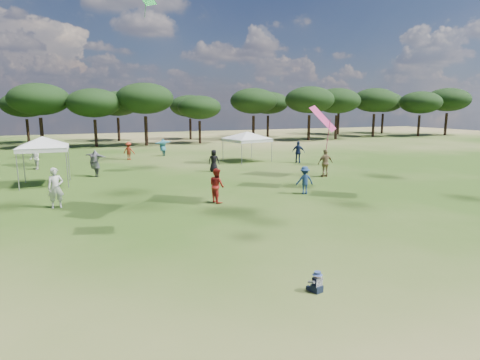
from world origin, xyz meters
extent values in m
plane|color=#355218|center=(0.00, 0.00, 0.00)|extent=(140.00, 140.00, 0.00)
cylinder|color=black|center=(-8.39, 45.81, 1.73)|extent=(0.40, 0.40, 3.46)
ellipsoid|color=black|center=(-8.39, 45.81, 5.54)|extent=(6.73, 6.73, 3.63)
cylinder|color=black|center=(-2.58, 44.63, 1.61)|extent=(0.37, 0.37, 3.21)
ellipsoid|color=black|center=(-2.58, 44.63, 5.14)|extent=(6.24, 6.24, 3.36)
cylinder|color=black|center=(3.26, 44.18, 1.78)|extent=(0.41, 0.41, 3.56)
ellipsoid|color=black|center=(3.26, 44.18, 5.69)|extent=(6.91, 6.91, 3.73)
cylinder|color=black|center=(10.19, 44.51, 1.44)|extent=(0.33, 0.33, 2.88)
ellipsoid|color=black|center=(10.19, 44.51, 4.61)|extent=(5.60, 5.60, 3.02)
cylinder|color=black|center=(18.96, 46.98, 1.72)|extent=(0.39, 0.39, 3.44)
ellipsoid|color=black|center=(18.96, 46.98, 5.51)|extent=(6.69, 6.69, 3.60)
cylinder|color=black|center=(25.77, 43.05, 1.77)|extent=(0.40, 0.40, 3.53)
ellipsoid|color=black|center=(25.77, 43.05, 5.65)|extent=(6.86, 6.86, 3.70)
cylinder|color=black|center=(30.65, 43.46, 1.73)|extent=(0.40, 0.40, 3.47)
ellipsoid|color=black|center=(30.65, 43.46, 5.55)|extent=(6.74, 6.74, 3.63)
cylinder|color=black|center=(39.22, 45.46, 1.79)|extent=(0.41, 0.41, 3.57)
ellipsoid|color=black|center=(39.22, 45.46, 5.72)|extent=(6.94, 6.94, 3.74)
cylinder|color=black|center=(46.34, 43.12, 1.68)|extent=(0.38, 0.38, 3.35)
ellipsoid|color=black|center=(46.34, 43.12, 5.37)|extent=(6.51, 6.51, 3.51)
cylinder|color=black|center=(52.84, 43.62, 1.83)|extent=(0.42, 0.42, 3.66)
ellipsoid|color=black|center=(52.84, 43.62, 5.85)|extent=(7.10, 7.10, 3.83)
cylinder|color=black|center=(-10.52, 53.31, 1.56)|extent=(0.36, 0.36, 3.11)
ellipsoid|color=black|center=(-10.52, 53.31, 4.98)|extent=(6.05, 6.05, 3.26)
cylinder|color=black|center=(0.83, 52.52, 1.60)|extent=(0.37, 0.37, 3.20)
ellipsoid|color=black|center=(0.83, 52.52, 5.12)|extent=(6.21, 6.21, 3.35)
cylinder|color=black|center=(10.82, 51.34, 1.50)|extent=(0.34, 0.34, 2.99)
ellipsoid|color=black|center=(10.82, 51.34, 4.79)|extent=(5.81, 5.81, 3.13)
cylinder|color=black|center=(23.62, 51.75, 1.66)|extent=(0.38, 0.38, 3.31)
ellipsoid|color=black|center=(23.62, 51.75, 5.30)|extent=(6.43, 6.43, 3.47)
cylinder|color=black|center=(37.30, 52.12, 1.82)|extent=(0.42, 0.42, 3.64)
ellipsoid|color=black|center=(37.30, 52.12, 5.82)|extent=(7.06, 7.06, 3.81)
cylinder|color=black|center=(46.40, 51.51, 1.73)|extent=(0.40, 0.40, 3.46)
ellipsoid|color=black|center=(46.40, 51.51, 5.53)|extent=(6.72, 6.72, 3.62)
cylinder|color=gray|center=(-8.01, 19.49, 1.15)|extent=(0.06, 0.06, 2.29)
cylinder|color=gray|center=(-5.43, 19.42, 1.15)|extent=(0.06, 0.06, 2.29)
cylinder|color=gray|center=(-7.95, 22.07, 1.15)|extent=(0.06, 0.06, 2.29)
cylinder|color=gray|center=(-5.36, 22.01, 1.15)|extent=(0.06, 0.06, 2.29)
cube|color=silver|center=(-6.69, 20.75, 2.24)|extent=(2.81, 2.81, 0.25)
pyramid|color=silver|center=(-6.69, 20.75, 2.97)|extent=(5.59, 5.59, 0.60)
cylinder|color=gray|center=(7.70, 24.31, 0.96)|extent=(0.06, 0.06, 1.91)
cylinder|color=gray|center=(10.73, 24.85, 0.96)|extent=(0.06, 0.06, 1.91)
cylinder|color=gray|center=(7.16, 27.34, 0.96)|extent=(0.06, 0.06, 1.91)
cylinder|color=gray|center=(10.19, 27.88, 0.96)|extent=(0.06, 0.06, 1.91)
cube|color=silver|center=(8.94, 26.09, 1.86)|extent=(3.76, 3.76, 0.25)
pyramid|color=silver|center=(8.94, 26.09, 2.59)|extent=(6.49, 6.49, 0.60)
cube|color=black|center=(0.64, 2.28, 0.09)|extent=(0.28, 0.28, 0.18)
cube|color=black|center=(0.52, 2.42, 0.05)|extent=(0.13, 0.23, 0.10)
cube|color=black|center=(0.68, 2.46, 0.05)|extent=(0.13, 0.23, 0.10)
cube|color=white|center=(0.64, 2.28, 0.29)|extent=(0.25, 0.21, 0.23)
cylinder|color=white|center=(0.49, 2.31, 0.29)|extent=(0.12, 0.24, 0.14)
cylinder|color=white|center=(0.77, 2.37, 0.29)|extent=(0.12, 0.24, 0.14)
sphere|color=#E0B293|center=(0.64, 2.28, 0.45)|extent=(0.16, 0.16, 0.16)
cone|color=#44599F|center=(0.64, 2.28, 0.49)|extent=(0.27, 0.27, 0.03)
cylinder|color=#44599F|center=(0.64, 2.28, 0.52)|extent=(0.18, 0.18, 0.07)
imported|color=#AD231C|center=(1.48, 12.58, 0.86)|extent=(0.82, 0.96, 1.72)
imported|color=#276475|center=(2.93, 32.72, 0.84)|extent=(2.06, 1.54, 1.68)
imported|color=black|center=(4.43, 21.77, 0.81)|extent=(0.95, 0.85, 1.63)
imported|color=olive|center=(10.72, 16.79, 0.95)|extent=(1.13, 0.51, 1.90)
imported|color=beige|center=(-5.88, 14.44, 0.96)|extent=(0.74, 0.52, 1.92)
imported|color=navy|center=(6.56, 12.63, 0.76)|extent=(1.05, 0.69, 1.52)
imported|color=#4B4A4F|center=(-3.74, 22.83, 0.91)|extent=(1.69, 2.23, 1.82)
imported|color=#A0301A|center=(-0.48, 30.98, 0.81)|extent=(1.21, 1.08, 1.63)
imported|color=#16234E|center=(12.59, 23.54, 0.92)|extent=(1.10, 1.06, 1.84)
imported|color=silver|center=(-7.83, 27.89, 0.86)|extent=(0.89, 1.00, 1.71)
plane|color=#B62D62|center=(8.38, 13.78, 4.05)|extent=(2.35, 2.15, 1.54)
camera|label=1|loc=(-4.87, -5.90, 4.72)|focal=30.00mm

